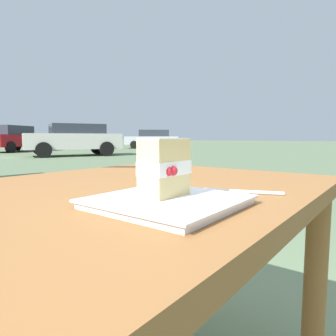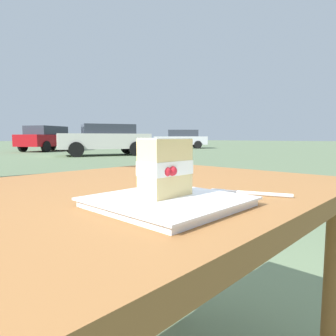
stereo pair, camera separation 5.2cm
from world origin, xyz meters
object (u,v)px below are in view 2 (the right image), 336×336
at_px(parked_car_extra, 181,139).
at_px(cake_slice, 165,167).
at_px(dessert_fork, 244,193).
at_px(parked_car_near, 105,139).
at_px(patio_table, 74,241).
at_px(dessert_plate, 168,202).
at_px(parked_car_far, 48,138).

bearing_deg(parked_car_extra, cake_slice, 40.98).
bearing_deg(dessert_fork, parked_car_extra, -138.63).
relative_size(dessert_fork, parked_car_near, 0.04).
bearing_deg(parked_car_extra, dessert_fork, 41.37).
xyz_separation_m(cake_slice, parked_car_near, (-8.07, -11.92, -0.01)).
relative_size(patio_table, dessert_plate, 6.03).
bearing_deg(cake_slice, patio_table, -71.97).
bearing_deg(parked_car_near, parked_car_far, -91.98).
distance_m(patio_table, parked_car_near, 14.26).
bearing_deg(dessert_plate, dessert_fork, 167.02).
relative_size(patio_table, parked_car_far, 0.31).
xyz_separation_m(dessert_plate, parked_car_far, (-8.31, -18.60, 0.08)).
relative_size(patio_table, cake_slice, 13.83).
bearing_deg(parked_car_far, dessert_plate, 65.92).
height_order(patio_table, parked_car_near, parked_car_near).
distance_m(cake_slice, dessert_fork, 0.20).
xyz_separation_m(patio_table, parked_car_far, (-8.37, -18.37, 0.19)).
height_order(patio_table, cake_slice, cake_slice).
xyz_separation_m(dessert_plate, parked_car_extra, (-18.11, -15.73, 0.02)).
height_order(patio_table, parked_car_extra, parked_car_extra).
xyz_separation_m(cake_slice, parked_car_extra, (-18.10, -15.72, -0.04)).
xyz_separation_m(patio_table, cake_slice, (-0.07, 0.21, 0.17)).
bearing_deg(patio_table, cake_slice, 108.03).
relative_size(dessert_plate, parked_car_far, 0.05).
relative_size(dessert_plate, parked_car_extra, 0.06).
bearing_deg(patio_table, parked_car_far, -114.50).
distance_m(patio_table, dessert_fork, 0.38).
relative_size(cake_slice, parked_car_near, 0.02).
distance_m(dessert_fork, parked_car_extra, 23.87).
bearing_deg(dessert_plate, parked_car_far, -114.08).
bearing_deg(cake_slice, parked_car_extra, -139.02).
bearing_deg(parked_car_extra, parked_car_far, -16.30).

